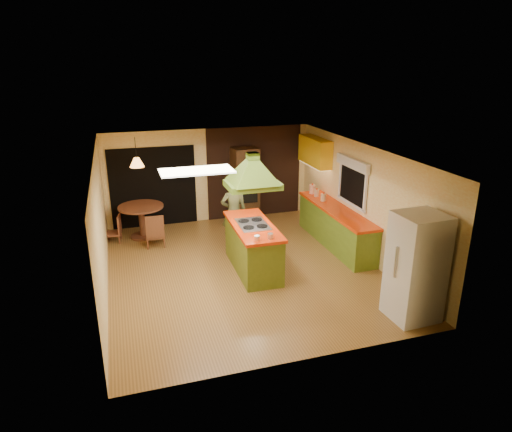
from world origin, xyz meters
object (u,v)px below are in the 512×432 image
object	(u,v)px
man	(234,212)
dining_table	(141,215)
wall_oven	(245,185)
kitchen_island	(253,247)
refrigerator	(416,267)
canister_large	(312,189)

from	to	relation	value
man	dining_table	bearing A→B (deg)	-25.56
man	wall_oven	bearing A→B (deg)	-109.33
kitchen_island	dining_table	size ratio (longest dim) A/B	1.86
kitchen_island	wall_oven	xyz separation A→B (m)	(0.70, 3.04, 0.49)
kitchen_island	wall_oven	bearing A→B (deg)	78.29
dining_table	refrigerator	bearing A→B (deg)	-51.03
wall_oven	canister_large	world-z (taller)	wall_oven
refrigerator	dining_table	distance (m)	6.62
refrigerator	canister_large	world-z (taller)	refrigerator
refrigerator	dining_table	size ratio (longest dim) A/B	1.71
kitchen_island	refrigerator	xyz separation A→B (m)	(2.07, -2.58, 0.43)
refrigerator	wall_oven	world-z (taller)	wall_oven
man	dining_table	xyz separation A→B (m)	(-2.04, 1.20, -0.25)
dining_table	canister_large	bearing A→B (deg)	-7.54
refrigerator	dining_table	xyz separation A→B (m)	(-4.16, 5.14, -0.36)
refrigerator	canister_large	size ratio (longest dim) A/B	8.35
wall_oven	dining_table	world-z (taller)	wall_oven
kitchen_island	wall_oven	distance (m)	3.16
man	kitchen_island	bearing A→B (deg)	96.92
kitchen_island	refrigerator	bearing A→B (deg)	-50.02
man	canister_large	bearing A→B (deg)	-159.62
man	wall_oven	size ratio (longest dim) A/B	0.83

